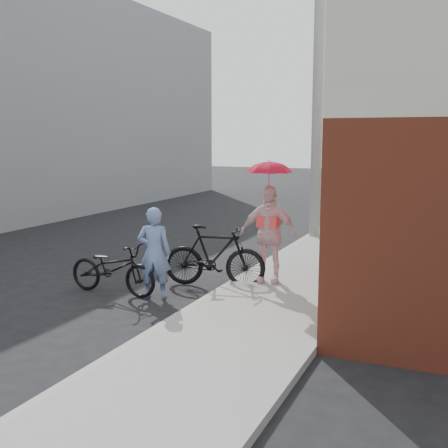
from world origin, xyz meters
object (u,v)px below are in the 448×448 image
Objects in this scene: kimono_woman at (268,234)px; officer at (154,253)px; bike_right at (214,256)px; planter at (346,262)px; bike_left at (113,268)px; utility_pole at (317,109)px.

officer is at bearing -147.38° from kimono_woman.
bike_right is at bearing -137.72° from officer.
kimono_woman is (0.95, 0.30, 0.44)m from bike_right.
planter is at bearing 50.33° from kimono_woman.
bike_right is (1.44, 1.20, 0.11)m from bike_left.
utility_pole is at bearing -117.58° from officer.
bike_right is at bearing -134.03° from planter.
kimono_woman is at bearing -56.31° from bike_left.
bike_right is at bearing -171.51° from kimono_woman.
kimono_woman is (2.39, 1.49, 0.55)m from bike_left.
bike_right reaches higher than planter.
kimono_woman is 2.25m from planter.
bike_left is (-1.94, -6.65, -3.03)m from utility_pole.
kimono_woman reaches higher than bike_left.
officer is 4.25× the size of planter.
bike_left is at bearing -106.27° from utility_pole.
officer is 0.89× the size of kimono_woman.
utility_pole reaches higher than kimono_woman.
kimono_woman is at bearing -156.35° from officer.
officer reaches higher than planter.
officer is at bearing -129.77° from planter.
planter is (1.08, 1.81, -0.79)m from kimono_woman.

